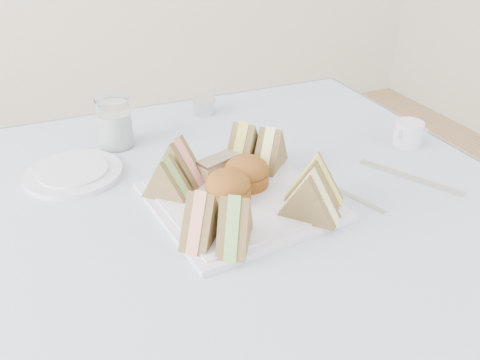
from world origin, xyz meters
name	(u,v)px	position (x,y,z in m)	size (l,w,h in m)	color
table	(245,336)	(0.00, 0.00, 0.37)	(0.90, 0.90, 0.74)	brown
tablecloth	(246,197)	(0.00, 0.00, 0.74)	(1.02, 1.02, 0.01)	#C2D9F8
serving_plate	(240,201)	(-0.02, -0.02, 0.75)	(0.30, 0.30, 0.01)	silver
sandwich_fl_a	(202,215)	(-0.12, -0.11, 0.80)	(0.10, 0.05, 0.09)	brown
sandwich_fl_b	(235,220)	(-0.08, -0.14, 0.80)	(0.10, 0.05, 0.09)	brown
sandwich_fr_a	(315,178)	(0.10, -0.08, 0.80)	(0.10, 0.05, 0.09)	brown
sandwich_fr_b	(310,194)	(0.06, -0.12, 0.80)	(0.10, 0.05, 0.09)	brown
sandwich_bl_a	(167,177)	(-0.14, 0.04, 0.80)	(0.09, 0.04, 0.08)	brown
sandwich_bl_b	(177,160)	(-0.11, 0.08, 0.80)	(0.10, 0.05, 0.09)	brown
sandwich_br_a	(270,147)	(0.08, 0.06, 0.80)	(0.10, 0.05, 0.09)	brown
sandwich_br_b	(244,143)	(0.04, 0.10, 0.80)	(0.10, 0.05, 0.09)	brown
scone_left	(228,187)	(-0.04, -0.02, 0.79)	(0.08, 0.08, 0.06)	brown
scone_right	(246,173)	(0.01, 0.01, 0.79)	(0.08, 0.08, 0.06)	brown
pastry_slice	(219,167)	(-0.03, 0.07, 0.78)	(0.09, 0.03, 0.04)	beige
side_plate	(74,173)	(-0.29, 0.21, 0.75)	(0.19, 0.19, 0.01)	silver
water_glass	(115,123)	(-0.18, 0.31, 0.80)	(0.08, 0.08, 0.11)	white
tea_strainer	(204,107)	(0.06, 0.40, 0.76)	(0.06, 0.06, 0.03)	silver
knife	(410,177)	(0.33, -0.07, 0.75)	(0.02, 0.21, 0.00)	silver
fork	(350,195)	(0.18, -0.08, 0.75)	(0.01, 0.15, 0.00)	silver
creamer_jug	(408,134)	(0.42, 0.05, 0.77)	(0.06, 0.06, 0.06)	silver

